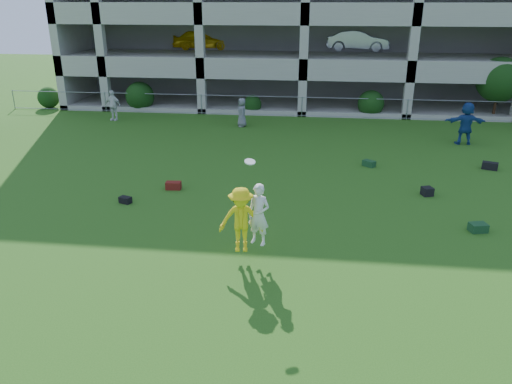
# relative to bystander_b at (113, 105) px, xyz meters

# --- Properties ---
(ground) EXTENTS (100.00, 100.00, 0.00)m
(ground) POSITION_rel_bystander_b_xyz_m (10.61, -16.81, -0.86)
(ground) COLOR #235114
(ground) RESTS_ON ground
(bystander_b) EXTENTS (1.07, 0.62, 1.71)m
(bystander_b) POSITION_rel_bystander_b_xyz_m (0.00, 0.00, 0.00)
(bystander_b) COLOR white
(bystander_b) RESTS_ON ground
(bystander_c) EXTENTS (0.70, 0.87, 1.54)m
(bystander_c) POSITION_rel_bystander_b_xyz_m (7.48, -0.56, -0.08)
(bystander_c) COLOR slate
(bystander_c) RESTS_ON ground
(bystander_d) EXTENTS (1.89, 0.66, 2.02)m
(bystander_d) POSITION_rel_bystander_b_xyz_m (18.51, -2.73, 0.15)
(bystander_d) COLOR navy
(bystander_d) RESTS_ON ground
(bag_red_a) EXTENTS (0.57, 0.35, 0.28)m
(bag_red_a) POSITION_rel_bystander_b_xyz_m (6.41, -10.33, -0.72)
(bag_red_a) COLOR #55170E
(bag_red_a) RESTS_ON ground
(bag_black_b) EXTENTS (0.46, 0.37, 0.22)m
(bag_black_b) POSITION_rel_bystander_b_xyz_m (5.14, -11.81, -0.75)
(bag_black_b) COLOR black
(bag_black_b) RESTS_ON ground
(bag_green_c) EXTENTS (0.57, 0.46, 0.26)m
(bag_green_c) POSITION_rel_bystander_b_xyz_m (16.43, -12.67, -0.73)
(bag_green_c) COLOR #123314
(bag_green_c) RESTS_ON ground
(crate_d) EXTENTS (0.44, 0.44, 0.30)m
(crate_d) POSITION_rel_bystander_b_xyz_m (15.49, -9.83, -0.71)
(crate_d) COLOR black
(crate_d) RESTS_ON ground
(bag_black_e) EXTENTS (0.67, 0.49, 0.30)m
(bag_black_e) POSITION_rel_bystander_b_xyz_m (18.60, -6.55, -0.71)
(bag_black_e) COLOR black
(bag_black_e) RESTS_ON ground
(bag_green_g) EXTENTS (0.58, 0.55, 0.25)m
(bag_green_g) POSITION_rel_bystander_b_xyz_m (13.74, -6.76, -0.73)
(bag_green_g) COLOR #143814
(bag_green_g) RESTS_ON ground
(frisbee_contest) EXTENTS (1.41, 0.79, 2.57)m
(frisbee_contest) POSITION_rel_bystander_b_xyz_m (9.77, -15.24, 0.35)
(frisbee_contest) COLOR yellow
(frisbee_contest) RESTS_ON ground
(parking_garage) EXTENTS (30.00, 14.00, 12.00)m
(parking_garage) POSITION_rel_bystander_b_xyz_m (10.61, 10.89, 5.16)
(parking_garage) COLOR #9E998C
(parking_garage) RESTS_ON ground
(fence) EXTENTS (36.06, 0.06, 1.20)m
(fence) POSITION_rel_bystander_b_xyz_m (10.61, 2.19, -0.24)
(fence) COLOR gray
(fence) RESTS_ON ground
(shrub_row) EXTENTS (34.38, 2.52, 3.50)m
(shrub_row) POSITION_rel_bystander_b_xyz_m (15.20, 2.89, 0.65)
(shrub_row) COLOR #163D11
(shrub_row) RESTS_ON ground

